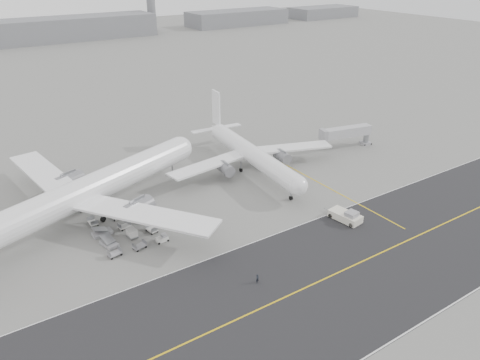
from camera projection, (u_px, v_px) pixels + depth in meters
ground at (238, 240)px, 89.58m from camera, size 700.00×700.00×0.00m
taxiway at (322, 280)px, 78.55m from camera, size 220.00×59.00×0.03m
horizon_buildings at (55, 41)px, 300.00m from camera, size 520.00×28.00×28.00m
control_tower at (151, 7)px, 331.55m from camera, size 7.00×7.00×31.25m
airliner_a at (89, 190)px, 95.41m from camera, size 58.67×57.54×21.25m
airliner_b at (251, 153)px, 117.03m from camera, size 45.28×45.96×15.86m
pushback_tug at (346, 216)px, 95.85m from camera, size 4.21×8.98×2.53m
jet_bridge at (346, 133)px, 131.28m from camera, size 16.48×6.26×6.15m
gse_cluster at (127, 233)px, 91.98m from camera, size 18.86×22.15×1.88m
stray_dolly at (207, 228)px, 93.67m from camera, size 2.00×2.74×1.53m
ground_crew_a at (257, 279)px, 77.51m from camera, size 0.72×0.57×1.72m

